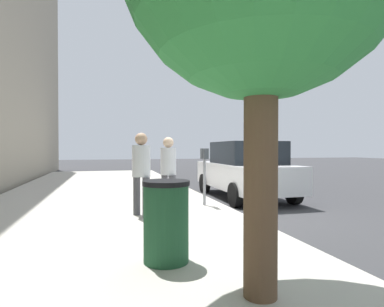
% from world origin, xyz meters
% --- Properties ---
extents(ground_plane, '(80.00, 80.00, 0.00)m').
position_xyz_m(ground_plane, '(0.00, 0.00, 0.00)').
color(ground_plane, '#38383A').
rests_on(ground_plane, ground).
extents(sidewalk_slab, '(28.00, 6.00, 0.15)m').
position_xyz_m(sidewalk_slab, '(0.00, 3.00, 0.07)').
color(sidewalk_slab, '#B7B2A8').
rests_on(sidewalk_slab, ground_plane).
extents(parking_meter, '(0.36, 0.12, 1.41)m').
position_xyz_m(parking_meter, '(0.80, 0.49, 1.17)').
color(parking_meter, gray).
rests_on(parking_meter, sidewalk_slab).
extents(pedestrian_at_meter, '(0.49, 0.36, 1.67)m').
position_xyz_m(pedestrian_at_meter, '(0.57, 1.45, 1.12)').
color(pedestrian_at_meter, '#47474C').
rests_on(pedestrian_at_meter, sidewalk_slab).
extents(pedestrian_bystander, '(0.49, 0.38, 1.73)m').
position_xyz_m(pedestrian_bystander, '(-0.10, 2.15, 1.17)').
color(pedestrian_bystander, '#47474C').
rests_on(pedestrian_bystander, sidewalk_slab).
extents(parked_sedan_near, '(4.43, 2.02, 1.77)m').
position_xyz_m(parked_sedan_near, '(2.44, -1.35, 0.89)').
color(parked_sedan_near, silver).
rests_on(parked_sedan_near, ground_plane).
extents(trash_bin, '(0.59, 0.59, 1.01)m').
position_xyz_m(trash_bin, '(-2.84, 2.14, 0.66)').
color(trash_bin, '#1E4C2D').
rests_on(trash_bin, sidewalk_slab).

